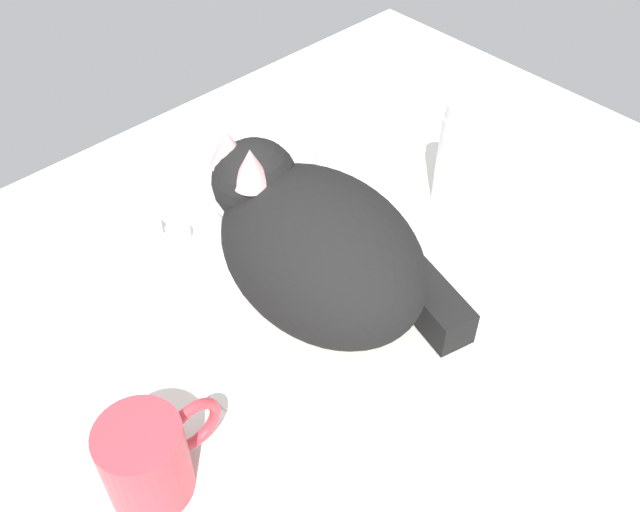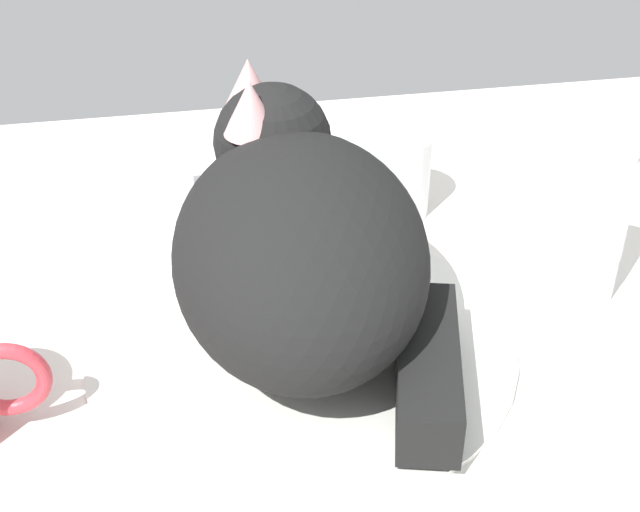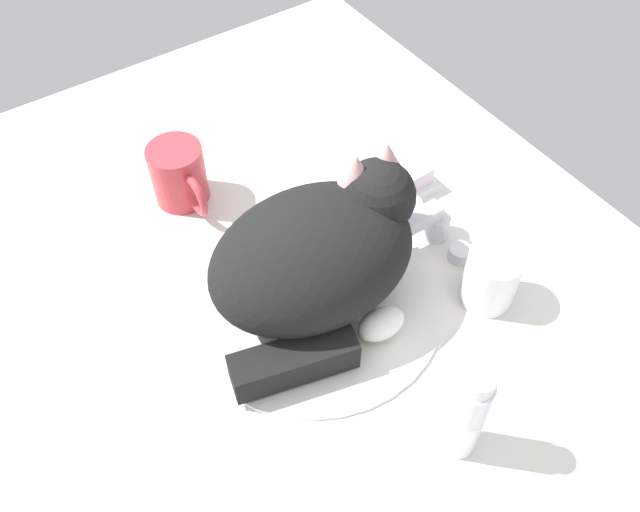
# 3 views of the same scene
# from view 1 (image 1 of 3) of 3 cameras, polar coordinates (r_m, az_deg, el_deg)

# --- Properties ---
(ground_plane) EXTENTS (1.10, 0.83, 0.03)m
(ground_plane) POSITION_cam_1_polar(r_m,az_deg,el_deg) (0.76, 0.07, -4.84)
(ground_plane) COLOR silver
(sink_basin) EXTENTS (0.31, 0.31, 0.01)m
(sink_basin) POSITION_cam_1_polar(r_m,az_deg,el_deg) (0.75, 0.07, -3.86)
(sink_basin) COLOR silver
(sink_basin) RESTS_ON ground_plane
(faucet) EXTENTS (0.12, 0.12, 0.06)m
(faucet) POSITION_cam_1_polar(r_m,az_deg,el_deg) (0.83, -7.99, 3.57)
(faucet) COLOR silver
(faucet) RESTS_ON ground_plane
(cat) EXTENTS (0.20, 0.28, 0.17)m
(cat) POSITION_cam_1_polar(r_m,az_deg,el_deg) (0.70, -0.33, 0.93)
(cat) COLOR black
(cat) RESTS_ON sink_basin
(coffee_mug) EXTENTS (0.11, 0.07, 0.08)m
(coffee_mug) POSITION_cam_1_polar(r_m,az_deg,el_deg) (0.62, -13.45, -15.35)
(coffee_mug) COLOR #C63842
(coffee_mug) RESTS_ON ground_plane
(rinse_cup) EXTENTS (0.06, 0.06, 0.07)m
(rinse_cup) POSITION_cam_1_polar(r_m,az_deg,el_deg) (0.87, -2.42, 7.49)
(rinse_cup) COLOR white
(rinse_cup) RESTS_ON ground_plane
(soap_dish) EXTENTS (0.09, 0.06, 0.01)m
(soap_dish) POSITION_cam_1_polar(r_m,az_deg,el_deg) (0.84, -15.11, 0.81)
(soap_dish) COLOR white
(soap_dish) RESTS_ON ground_plane
(soap_bar) EXTENTS (0.07, 0.05, 0.03)m
(soap_bar) POSITION_cam_1_polar(r_m,az_deg,el_deg) (0.82, -15.35, 1.75)
(soap_bar) COLOR silver
(soap_bar) RESTS_ON soap_dish
(toothpaste_bottle) EXTENTS (0.04, 0.04, 0.14)m
(toothpaste_bottle) POSITION_cam_1_polar(r_m,az_deg,el_deg) (0.85, 10.45, 7.66)
(toothpaste_bottle) COLOR white
(toothpaste_bottle) RESTS_ON ground_plane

